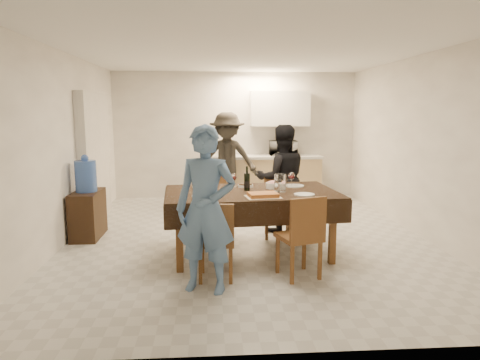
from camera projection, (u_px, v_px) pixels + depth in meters
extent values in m
cube|color=silver|center=(247.00, 237.00, 6.16)|extent=(5.00, 6.00, 0.02)
cube|color=white|center=(248.00, 51.00, 5.74)|extent=(5.00, 6.00, 0.02)
cube|color=white|center=(235.00, 136.00, 8.91)|extent=(5.00, 0.02, 2.60)
cube|color=white|center=(284.00, 183.00, 2.99)|extent=(5.00, 0.02, 2.60)
cube|color=white|center=(64.00, 148.00, 5.78)|extent=(0.02, 6.00, 2.60)
cube|color=white|center=(421.00, 146.00, 6.12)|extent=(0.02, 6.00, 2.60)
cube|color=silver|center=(94.00, 157.00, 7.01)|extent=(0.15, 1.40, 2.10)
cube|color=tan|center=(265.00, 179.00, 8.77)|extent=(2.20, 0.60, 0.86)
cube|color=#B8B8B2|center=(266.00, 157.00, 8.70)|extent=(2.24, 0.64, 0.05)
cube|color=white|center=(280.00, 109.00, 8.70)|extent=(1.20, 0.34, 0.70)
cube|color=black|center=(251.00, 193.00, 5.30)|extent=(2.19, 1.39, 0.04)
cube|color=brown|center=(251.00, 225.00, 5.36)|extent=(0.08, 0.08, 0.78)
cube|color=brown|center=(216.00, 241.00, 4.59)|extent=(0.41, 0.41, 0.05)
cube|color=brown|center=(216.00, 224.00, 4.37)|extent=(0.39, 0.06, 0.42)
cube|color=brown|center=(299.00, 237.00, 4.64)|extent=(0.52, 0.52, 0.05)
cube|color=brown|center=(303.00, 219.00, 4.42)|extent=(0.41, 0.16, 0.45)
cube|color=brown|center=(215.00, 208.00, 6.06)|extent=(0.48, 0.48, 0.05)
cube|color=brown|center=(215.00, 193.00, 5.84)|extent=(0.42, 0.11, 0.45)
cube|color=brown|center=(277.00, 209.00, 6.12)|extent=(0.42, 0.42, 0.05)
cube|color=brown|center=(280.00, 196.00, 5.92)|extent=(0.39, 0.08, 0.41)
cube|color=black|center=(88.00, 214.00, 6.13)|extent=(0.36, 0.72, 0.67)
cylinder|color=#436ED2|center=(86.00, 176.00, 6.04)|extent=(0.30, 0.30, 0.44)
cylinder|color=white|center=(280.00, 183.00, 5.25)|extent=(0.14, 0.14, 0.22)
cube|color=#C77D3A|center=(263.00, 195.00, 4.92)|extent=(0.43, 0.35, 0.05)
cylinder|color=white|center=(273.00, 185.00, 5.48)|extent=(0.19, 0.19, 0.07)
cylinder|color=white|center=(245.00, 186.00, 5.56)|extent=(0.18, 0.18, 0.03)
cylinder|color=white|center=(202.00, 196.00, 4.96)|extent=(0.25, 0.25, 0.01)
cylinder|color=white|center=(304.00, 195.00, 5.04)|extent=(0.24, 0.24, 0.01)
cylinder|color=white|center=(203.00, 187.00, 5.55)|extent=(0.29, 0.29, 0.02)
cylinder|color=white|center=(294.00, 186.00, 5.63)|extent=(0.25, 0.25, 0.01)
imported|color=white|center=(283.00, 148.00, 8.69)|extent=(0.54, 0.36, 0.30)
imported|color=#567BAC|center=(206.00, 209.00, 4.22)|extent=(0.70, 0.57, 1.67)
imported|color=black|center=(281.00, 179.00, 6.37)|extent=(0.82, 0.67, 1.61)
imported|color=black|center=(227.00, 159.00, 8.20)|extent=(1.15, 0.66, 1.78)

